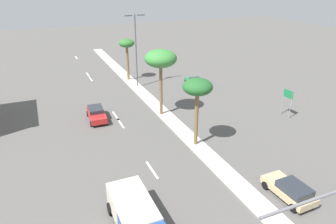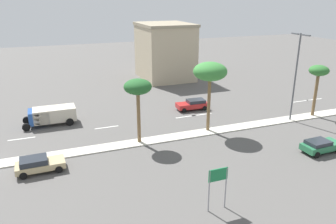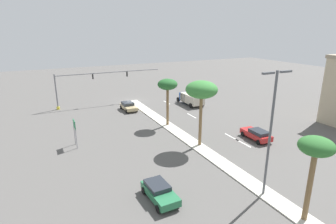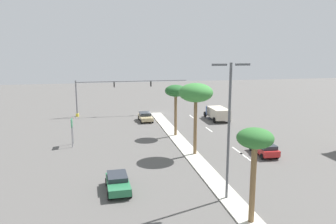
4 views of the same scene
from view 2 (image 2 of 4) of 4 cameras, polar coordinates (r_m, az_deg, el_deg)
ground_plane at (r=38.79m, az=8.36°, el=-3.20°), size 160.00×160.00×0.00m
median_curb at (r=42.54m, az=16.79°, el=-1.71°), size 1.80×64.14×0.12m
lane_stripe_trailing at (r=39.62m, az=-23.78°, el=-4.22°), size 0.20×2.80×0.01m
lane_stripe_rear at (r=40.01m, az=-10.47°, el=-2.60°), size 0.20×2.80×0.01m
lane_stripe_right at (r=42.84m, az=3.08°, el=-0.81°), size 0.20×2.80×0.01m
lane_stripe_inboard at (r=43.76m, az=5.76°, el=-0.44°), size 0.20×2.80×0.01m
lane_stripe_mid at (r=52.82m, az=21.76°, el=1.72°), size 0.20×2.80×0.01m
lane_stripe_outboard at (r=54.56m, az=23.76°, el=1.99°), size 0.20×2.80×0.01m
directional_road_sign at (r=24.21m, az=8.54°, el=-11.48°), size 0.10×1.50×3.31m
commercial_building at (r=62.25m, az=-0.53°, el=10.37°), size 10.86×8.91×10.08m
palm_tree_rear at (r=33.50m, az=-5.20°, el=4.04°), size 2.84×2.84×6.78m
palm_tree_far at (r=36.60m, az=7.22°, el=6.74°), size 3.71×3.71×7.86m
palm_tree_leading at (r=45.51m, az=24.39°, el=6.13°), size 2.42×2.42×6.52m
street_lamp_center at (r=42.59m, az=21.08°, el=6.55°), size 2.90×0.24×10.55m
sedan_tan_outboard at (r=31.71m, az=-21.28°, el=-8.29°), size 2.10×4.18×1.35m
sedan_green_leading at (r=36.35m, az=24.69°, el=-5.23°), size 2.04×4.12×1.29m
sedan_red_mid at (r=45.38m, az=4.30°, el=1.33°), size 2.09×4.35×1.39m
box_truck at (r=42.31m, az=-19.58°, el=-0.47°), size 2.70×6.14×2.05m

